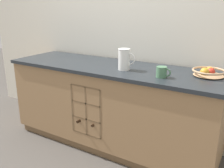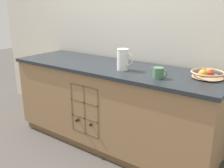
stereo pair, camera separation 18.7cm
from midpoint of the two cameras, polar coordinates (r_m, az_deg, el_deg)
The scene contains 6 objects.
ground_plane at distance 2.93m, azimuth 1.88°, elevation -13.22°, with size 14.00×14.00×0.00m, color #4C4742.
back_wall at distance 2.88m, azimuth 6.74°, elevation 12.97°, with size 4.67×0.06×2.55m, color silver.
kitchen_island at distance 2.72m, azimuth 1.94°, elevation -4.96°, with size 2.31×0.73×0.90m.
fruit_bowl at distance 2.32m, azimuth 23.19°, elevation 2.15°, with size 0.29×0.29×0.08m.
white_pitcher at distance 2.40m, azimuth 4.79°, elevation 5.69°, with size 0.18×0.12×0.21m.
ceramic_mug at distance 2.18m, azimuth 13.03°, elevation 2.45°, with size 0.13×0.09×0.09m.
Camera 2 is at (1.47, -2.05, 1.49)m, focal length 40.00 mm.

